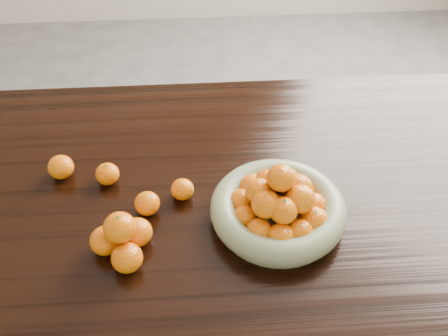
{
  "coord_description": "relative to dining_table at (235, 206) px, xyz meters",
  "views": [
    {
      "loc": [
        -0.1,
        -0.96,
        1.72
      ],
      "look_at": [
        -0.03,
        -0.02,
        0.83
      ],
      "focal_mm": 40.0,
      "sensor_mm": 36.0,
      "label": 1
    }
  ],
  "objects": [
    {
      "name": "loose_orange_1",
      "position": [
        -0.23,
        -0.09,
        0.12
      ],
      "size": [
        0.07,
        0.07,
        0.06
      ],
      "primitive_type": "ellipsoid",
      "color": "orange",
      "rests_on": "dining_table"
    },
    {
      "name": "loose_orange_0",
      "position": [
        -0.35,
        0.03,
        0.12
      ],
      "size": [
        0.06,
        0.06,
        0.06
      ],
      "primitive_type": "ellipsoid",
      "color": "orange",
      "rests_on": "dining_table"
    },
    {
      "name": "fruit_bowl",
      "position": [
        0.1,
        -0.14,
        0.14
      ],
      "size": [
        0.34,
        0.34,
        0.18
      ],
      "rotation": [
        0.0,
        0.0,
        -0.18
      ],
      "color": "gray",
      "rests_on": "dining_table"
    },
    {
      "name": "loose_orange_3",
      "position": [
        -0.48,
        0.06,
        0.12
      ],
      "size": [
        0.07,
        0.07,
        0.07
      ],
      "primitive_type": "ellipsoid",
      "color": "orange",
      "rests_on": "dining_table"
    },
    {
      "name": "dining_table",
      "position": [
        0.0,
        0.0,
        0.0
      ],
      "size": [
        2.0,
        1.0,
        0.75
      ],
      "color": "black",
      "rests_on": "ground"
    },
    {
      "name": "orange_pyramid",
      "position": [
        -0.28,
        -0.21,
        0.14
      ],
      "size": [
        0.15,
        0.15,
        0.13
      ],
      "rotation": [
        0.0,
        0.0,
        0.28
      ],
      "color": "orange",
      "rests_on": "dining_table"
    },
    {
      "name": "loose_orange_2",
      "position": [
        -0.14,
        -0.04,
        0.12
      ],
      "size": [
        0.06,
        0.06,
        0.06
      ],
      "primitive_type": "ellipsoid",
      "color": "orange",
      "rests_on": "dining_table"
    },
    {
      "name": "ground",
      "position": [
        0.0,
        0.0,
        -0.66
      ],
      "size": [
        5.0,
        5.0,
        0.0
      ],
      "primitive_type": "plane",
      "color": "#63605D",
      "rests_on": "ground"
    }
  ]
}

